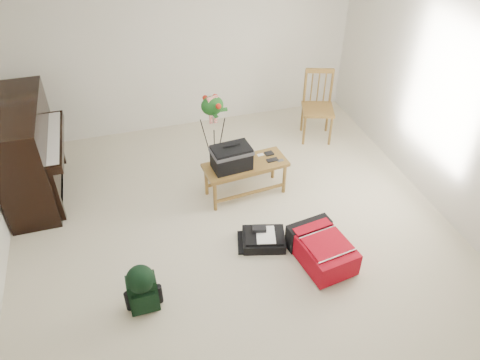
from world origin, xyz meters
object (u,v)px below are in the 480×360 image
object	(u,v)px
dining_chair	(317,107)
flower_stand	(214,135)
piano	(29,154)
green_backpack	(142,287)
red_suitcase	(320,246)
bench	(236,159)
black_duffel	(264,239)

from	to	relation	value
dining_chair	flower_stand	world-z (taller)	flower_stand
piano	green_backpack	bearing A→B (deg)	-64.18
red_suitcase	piano	bearing A→B (deg)	136.77
bench	red_suitcase	bearing A→B (deg)	-71.12
green_backpack	red_suitcase	bearing A→B (deg)	3.61
flower_stand	dining_chair	bearing A→B (deg)	-5.39
bench	flower_stand	world-z (taller)	flower_stand
piano	bench	world-z (taller)	piano
piano	flower_stand	distance (m)	2.26
bench	red_suitcase	xyz separation A→B (m)	(0.58, -1.28, -0.40)
piano	red_suitcase	bearing A→B (deg)	-34.54
piano	black_duffel	world-z (taller)	piano
green_backpack	black_duffel	bearing A→B (deg)	19.34
bench	dining_chair	distance (m)	1.82
piano	black_duffel	xyz separation A→B (m)	(2.45, -1.67, -0.53)
black_duffel	green_backpack	distance (m)	1.50
dining_chair	green_backpack	world-z (taller)	dining_chair
red_suitcase	flower_stand	distance (m)	2.03
bench	green_backpack	size ratio (longest dim) A/B	1.92
dining_chair	red_suitcase	xyz separation A→B (m)	(-0.94, -2.28, -0.33)
dining_chair	black_duffel	xyz separation A→B (m)	(-1.45, -1.92, -0.43)
bench	red_suitcase	world-z (taller)	bench
red_suitcase	flower_stand	bearing A→B (deg)	102.16
bench	piano	bearing A→B (deg)	156.84
bench	dining_chair	bearing A→B (deg)	28.11
black_duffel	flower_stand	size ratio (longest dim) A/B	0.47
flower_stand	black_duffel	bearing A→B (deg)	-102.52
red_suitcase	black_duffel	size ratio (longest dim) A/B	1.43
red_suitcase	black_duffel	distance (m)	0.64
red_suitcase	black_duffel	xyz separation A→B (m)	(-0.52, 0.37, -0.09)
black_duffel	flower_stand	xyz separation A→B (m)	(-0.19, 1.49, 0.49)
red_suitcase	flower_stand	world-z (taller)	flower_stand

